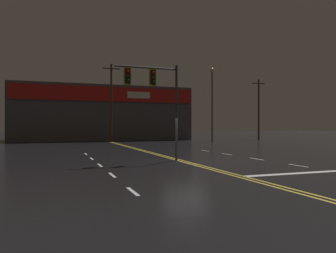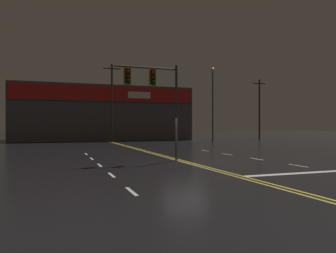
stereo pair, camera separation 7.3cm
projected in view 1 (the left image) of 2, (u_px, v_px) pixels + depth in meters
The scene contains 6 objects.
ground_plane at pixel (185, 162), 18.50m from camera, with size 200.00×200.00×0.00m, color black.
road_markings at pixel (208, 163), 17.79m from camera, with size 14.17×60.00×0.01m.
traffic_signal_median at pixel (152, 87), 18.76m from camera, with size 3.75×0.36×5.61m.
streetlight_median_approach at pixel (212, 95), 41.65m from camera, with size 0.56×0.56×9.44m.
building_backdrop at pixel (102, 114), 48.90m from camera, with size 24.95×10.23×7.70m.
utility_pole_row at pixel (104, 102), 41.56m from camera, with size 46.66×0.26×10.29m.
Camera 1 is at (-7.15, -17.08, 2.02)m, focal length 35.00 mm.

